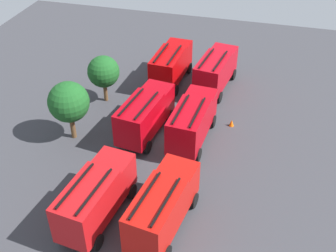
{
  "coord_description": "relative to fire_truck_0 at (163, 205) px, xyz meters",
  "views": [
    {
      "loc": [
        -27.55,
        -7.39,
        22.33
      ],
      "look_at": [
        0.0,
        0.0,
        1.4
      ],
      "focal_mm": 44.87,
      "sensor_mm": 36.0,
      "label": 1
    }
  ],
  "objects": [
    {
      "name": "fire_truck_0",
      "position": [
        0.0,
        0.0,
        0.0
      ],
      "size": [
        7.48,
        3.59,
        3.88
      ],
      "rotation": [
        0.0,
        0.0,
        -0.15
      ],
      "color": "#B9110C",
      "rests_on": "ground"
    },
    {
      "name": "ground_plane",
      "position": [
        9.44,
        2.19,
        -2.15
      ],
      "size": [
        56.06,
        56.06,
        0.0
      ],
      "primitive_type": "plane",
      "color": "#38383D"
    },
    {
      "name": "fire_truck_5",
      "position": [
        18.87,
        4.39,
        0.0
      ],
      "size": [
        7.33,
        3.1,
        3.88
      ],
      "rotation": [
        0.0,
        0.0,
        -0.06
      ],
      "color": "#B10406",
      "rests_on": "ground"
    },
    {
      "name": "tree_1",
      "position": [
        13.88,
        9.66,
        1.0
      ],
      "size": [
        3.03,
        3.03,
        4.69
      ],
      "color": "brown",
      "rests_on": "ground"
    },
    {
      "name": "fire_truck_2",
      "position": [
        18.82,
        -0.22,
        0.0
      ],
      "size": [
        7.47,
        3.57,
        3.88
      ],
      "rotation": [
        0.0,
        0.0,
        -0.14
      ],
      "color": "#B30915",
      "rests_on": "ground"
    },
    {
      "name": "fire_truck_3",
      "position": [
        -0.32,
        4.51,
        0.0
      ],
      "size": [
        7.45,
        3.48,
        3.88
      ],
      "rotation": [
        0.0,
        0.0,
        -0.13
      ],
      "color": "red",
      "rests_on": "ground"
    },
    {
      "name": "firefighter_0",
      "position": [
        23.3,
        5.61,
        -1.14
      ],
      "size": [
        0.47,
        0.36,
        1.79
      ],
      "rotation": [
        0.0,
        0.0,
        1.25
      ],
      "color": "black",
      "rests_on": "ground"
    },
    {
      "name": "tree_0",
      "position": [
        7.65,
        10.15,
        1.43
      ],
      "size": [
        3.43,
        3.43,
        5.32
      ],
      "color": "brown",
      "rests_on": "ground"
    },
    {
      "name": "fire_truck_1",
      "position": [
        9.75,
        0.19,
        0.0
      ],
      "size": [
        7.35,
        3.17,
        3.88
      ],
      "rotation": [
        0.0,
        0.0,
        -0.07
      ],
      "color": "#B00611",
      "rests_on": "ground"
    },
    {
      "name": "fire_truck_4",
      "position": [
        9.69,
        4.25,
        0.0
      ],
      "size": [
        7.47,
        3.55,
        3.88
      ],
      "rotation": [
        0.0,
        0.0,
        -0.14
      ],
      "color": "#AA050F",
      "rests_on": "ground"
    },
    {
      "name": "traffic_cone_0",
      "position": [
        12.81,
        -2.81,
        -1.83
      ],
      "size": [
        0.45,
        0.45,
        0.64
      ],
      "primitive_type": "cone",
      "color": "#F2600C",
      "rests_on": "ground"
    }
  ]
}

